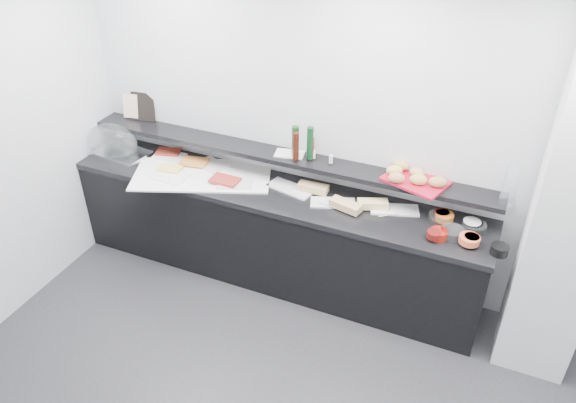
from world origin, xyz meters
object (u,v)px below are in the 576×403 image
at_px(framed_print, 143,107).
at_px(carafe, 510,185).
at_px(bread_tray, 415,181).
at_px(sandwich_plate_mid, 333,203).
at_px(cloche_base, 122,154).
at_px(condiment_tray, 290,154).

distance_m(framed_print, carafe, 3.22).
bearing_deg(framed_print, bread_tray, -11.44).
relative_size(sandwich_plate_mid, carafe, 1.18).
height_order(cloche_base, sandwich_plate_mid, cloche_base).
relative_size(cloche_base, condiment_tray, 2.01).
xyz_separation_m(framed_print, condiment_tray, (1.50, -0.08, -0.12)).
xyz_separation_m(framed_print, bread_tray, (2.55, -0.10, -0.12)).
height_order(sandwich_plate_mid, condiment_tray, condiment_tray).
distance_m(cloche_base, sandwich_plate_mid, 2.04).
bearing_deg(cloche_base, bread_tray, 12.14).
bearing_deg(framed_print, condiment_tray, -12.32).
bearing_deg(bread_tray, carafe, 15.84).
xyz_separation_m(framed_print, carafe, (3.22, -0.12, 0.02)).
xyz_separation_m(cloche_base, condiment_tray, (1.58, 0.21, 0.24)).
xyz_separation_m(cloche_base, carafe, (3.30, 0.17, 0.38)).
xyz_separation_m(condiment_tray, carafe, (1.72, -0.04, 0.14)).
height_order(bread_tray, carafe, carafe).
distance_m(sandwich_plate_mid, framed_print, 2.01).
bearing_deg(condiment_tray, sandwich_plate_mid, -34.32).
bearing_deg(cloche_base, carafe, 10.84).
height_order(condiment_tray, bread_tray, bread_tray).
relative_size(framed_print, bread_tray, 0.57).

